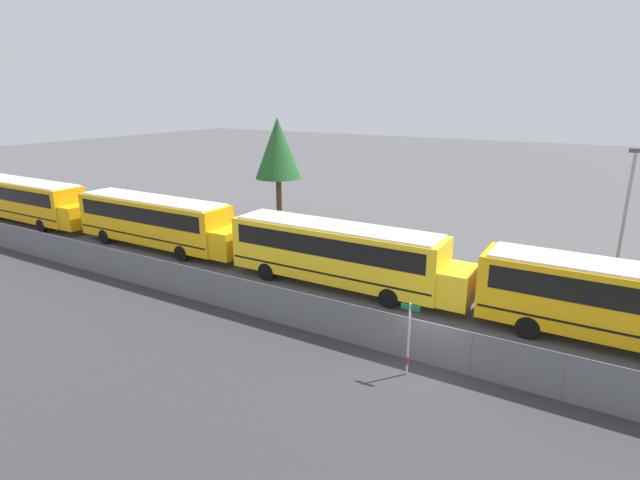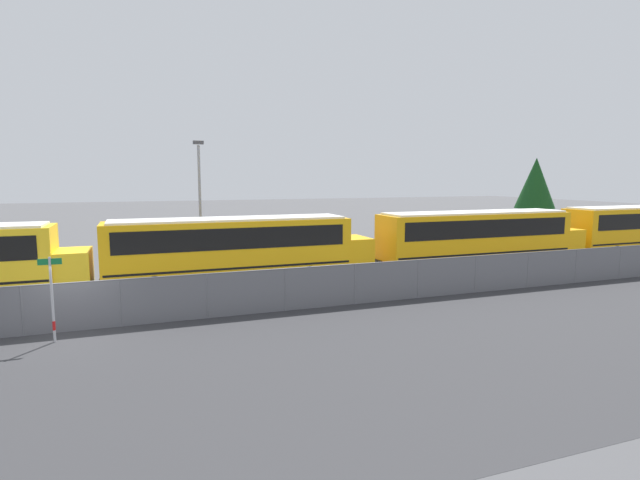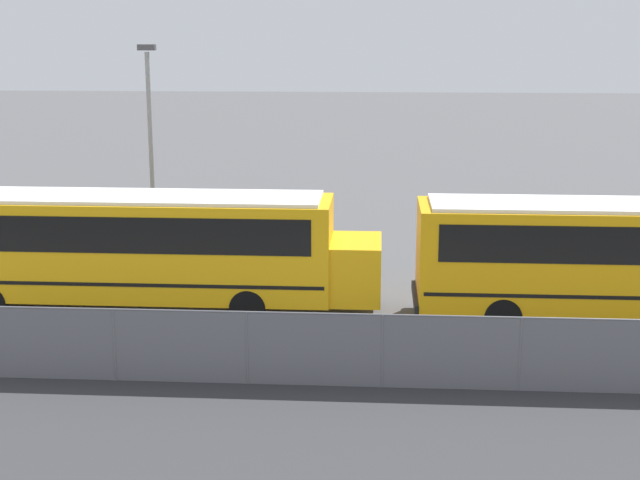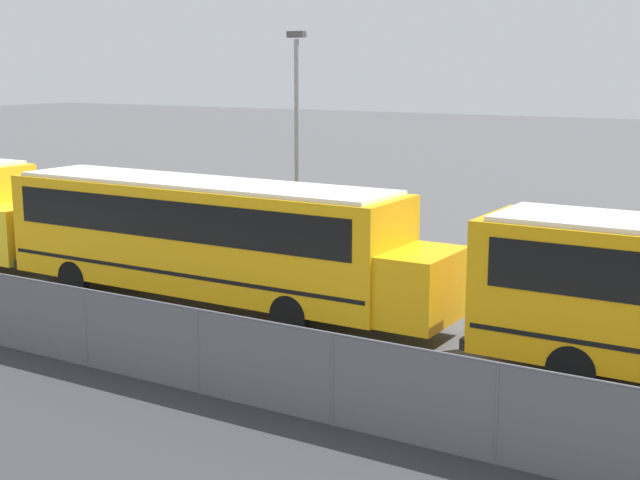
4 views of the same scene
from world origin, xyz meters
name	(u,v)px [view 4 (image 4 of 4)]	position (x,y,z in m)	size (l,w,h in m)	color
school_bus_3	(209,233)	(6.76, 5.32, 2.00)	(13.20, 2.59, 3.37)	#EDA80F
light_pole	(297,137)	(5.77, 11.19, 4.09)	(0.60, 0.24, 7.42)	gray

